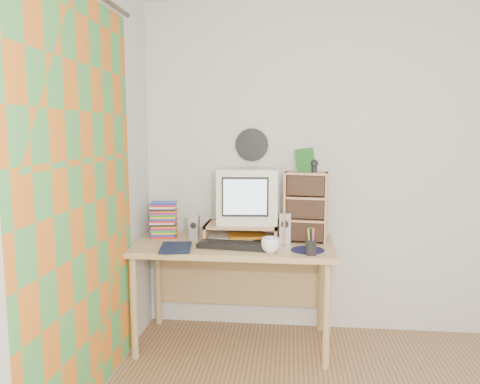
% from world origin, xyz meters
% --- Properties ---
extents(back_wall, '(3.50, 0.00, 3.50)m').
position_xyz_m(back_wall, '(0.00, 1.75, 1.25)').
color(back_wall, silver).
rests_on(back_wall, floor).
extents(left_wall, '(0.00, 3.50, 3.50)m').
position_xyz_m(left_wall, '(-1.75, 0.00, 1.25)').
color(left_wall, silver).
rests_on(left_wall, floor).
extents(curtain, '(0.00, 2.20, 2.20)m').
position_xyz_m(curtain, '(-1.71, 0.48, 1.15)').
color(curtain, orange).
rests_on(curtain, left_wall).
extents(wall_disc, '(0.25, 0.02, 0.25)m').
position_xyz_m(wall_disc, '(-0.93, 1.73, 1.43)').
color(wall_disc, black).
rests_on(wall_disc, back_wall).
extents(desk, '(1.40, 0.70, 0.75)m').
position_xyz_m(desk, '(-1.03, 1.44, 0.62)').
color(desk, tan).
rests_on(desk, floor).
extents(monitor_riser, '(0.52, 0.30, 0.12)m').
position_xyz_m(monitor_riser, '(-0.98, 1.48, 0.84)').
color(monitor_riser, tan).
rests_on(monitor_riser, desk).
extents(crt_monitor, '(0.45, 0.45, 0.40)m').
position_xyz_m(crt_monitor, '(-0.95, 1.53, 1.07)').
color(crt_monitor, silver).
rests_on(crt_monitor, monitor_riser).
extents(speaker_left, '(0.07, 0.07, 0.18)m').
position_xyz_m(speaker_left, '(-1.32, 1.43, 0.84)').
color(speaker_left, '#A7A6AB').
rests_on(speaker_left, desk).
extents(speaker_right, '(0.08, 0.08, 0.21)m').
position_xyz_m(speaker_right, '(-0.67, 1.44, 0.86)').
color(speaker_right, '#A7A6AB').
rests_on(speaker_right, desk).
extents(keyboard, '(0.51, 0.22, 0.03)m').
position_xyz_m(keyboard, '(-1.00, 1.24, 0.77)').
color(keyboard, black).
rests_on(keyboard, desk).
extents(dvd_stack, '(0.20, 0.16, 0.26)m').
position_xyz_m(dvd_stack, '(-1.57, 1.52, 0.88)').
color(dvd_stack, brown).
rests_on(dvd_stack, desk).
extents(cd_rack, '(0.31, 0.19, 0.50)m').
position_xyz_m(cd_rack, '(-0.52, 1.47, 1.00)').
color(cd_rack, tan).
rests_on(cd_rack, desk).
extents(mug, '(0.16, 0.16, 0.10)m').
position_xyz_m(mug, '(-0.76, 1.15, 0.80)').
color(mug, white).
rests_on(mug, desk).
extents(diary, '(0.27, 0.22, 0.05)m').
position_xyz_m(diary, '(-1.49, 1.14, 0.77)').
color(diary, black).
rests_on(diary, desk).
extents(mousepad, '(0.26, 0.26, 0.00)m').
position_xyz_m(mousepad, '(-0.51, 1.22, 0.75)').
color(mousepad, '#101137').
rests_on(mousepad, desk).
extents(pen_cup, '(0.08, 0.08, 0.14)m').
position_xyz_m(pen_cup, '(-0.50, 1.11, 0.82)').
color(pen_cup, black).
rests_on(pen_cup, desk).
extents(papers, '(0.36, 0.30, 0.04)m').
position_xyz_m(papers, '(-1.02, 1.49, 0.77)').
color(papers, silver).
rests_on(papers, desk).
extents(red_box, '(0.08, 0.06, 0.04)m').
position_xyz_m(red_box, '(-1.20, 1.25, 0.77)').
color(red_box, '#AD3E12').
rests_on(red_box, desk).
extents(game_box, '(0.13, 0.07, 0.17)m').
position_xyz_m(game_box, '(-0.53, 1.48, 1.33)').
color(game_box, '#1B6021').
rests_on(game_box, cd_rack).
extents(webcam, '(0.06, 0.06, 0.09)m').
position_xyz_m(webcam, '(-0.47, 1.44, 1.29)').
color(webcam, black).
rests_on(webcam, cd_rack).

